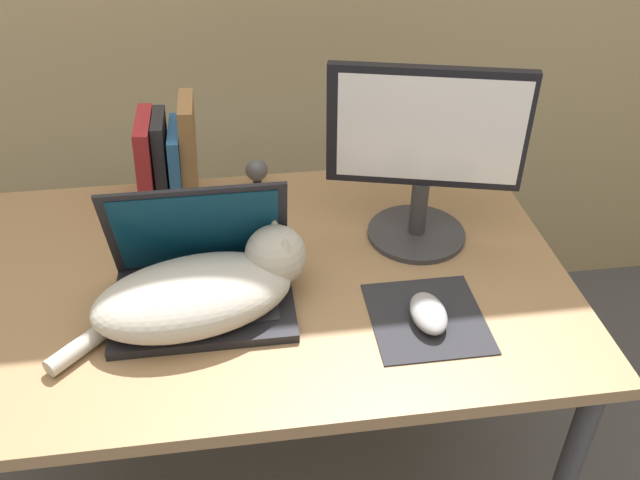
# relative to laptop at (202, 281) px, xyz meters

# --- Properties ---
(desk) EXTENTS (1.23, 0.77, 0.75)m
(desk) POSITION_rel_laptop_xyz_m (0.11, 0.07, -0.12)
(desk) COLOR #93704C
(desk) RESTS_ON ground_plane
(laptop) EXTENTS (0.33, 0.23, 0.24)m
(laptop) POSITION_rel_laptop_xyz_m (0.00, 0.00, 0.00)
(laptop) COLOR black
(laptop) RESTS_ON desk
(cat) EXTENTS (0.47, 0.27, 0.14)m
(cat) POSITION_rel_laptop_xyz_m (0.01, -0.04, 0.01)
(cat) COLOR #B2ADA3
(cat) RESTS_ON desk
(external_monitor) EXTENTS (0.38, 0.21, 0.38)m
(external_monitor) POSITION_rel_laptop_xyz_m (0.45, 0.15, 0.16)
(external_monitor) COLOR #333338
(external_monitor) RESTS_ON desk
(mousepad) EXTENTS (0.21, 0.22, 0.00)m
(mousepad) POSITION_rel_laptop_xyz_m (0.41, -0.11, -0.04)
(mousepad) COLOR #232328
(mousepad) RESTS_ON desk
(computer_mouse) EXTENTS (0.06, 0.11, 0.04)m
(computer_mouse) POSITION_rel_laptop_xyz_m (0.41, -0.12, -0.02)
(computer_mouse) COLOR #99999E
(computer_mouse) RESTS_ON mousepad
(book_row) EXTENTS (0.14, 0.16, 0.25)m
(book_row) POSITION_rel_laptop_xyz_m (-0.07, 0.37, 0.06)
(book_row) COLOR maroon
(book_row) RESTS_ON desk
(webcam) EXTENTS (0.05, 0.05, 0.08)m
(webcam) POSITION_rel_laptop_xyz_m (0.13, 0.39, 0.00)
(webcam) COLOR #232328
(webcam) RESTS_ON desk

